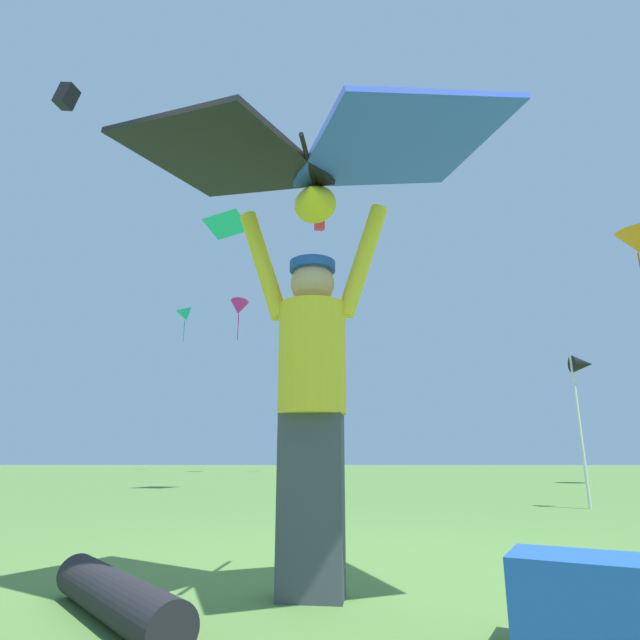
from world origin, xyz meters
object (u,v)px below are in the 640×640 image
distant_kite_magenta_low_left (239,308)px  marker_flag (582,375)px  distant_kite_orange_overhead_distant (636,241)px  distant_kite_teal_mid_left (226,224)px  kite_flyer_person (312,390)px  cooler_box (593,606)px  spare_kite_bag (116,597)px  distant_kite_red_mid_right (319,223)px  held_stunt_kite (310,159)px  distant_kite_black_high_left (67,96)px  distant_kite_teal_far_center (185,315)px

distant_kite_magenta_low_left → marker_flag: (8.25, -19.11, -6.69)m
distant_kite_orange_overhead_distant → distant_kite_teal_mid_left: 11.08m
kite_flyer_person → cooler_box: (0.93, -0.69, -0.79)m
spare_kite_bag → distant_kite_red_mid_right: bearing=89.3°
marker_flag → distant_kite_teal_mid_left: bearing=146.7°
kite_flyer_person → distant_kite_magenta_low_left: 25.17m
distant_kite_magenta_low_left → cooler_box: 26.24m
held_stunt_kite → distant_kite_magenta_low_left: size_ratio=0.99×
spare_kite_bag → distant_kite_teal_mid_left: bearing=100.1°
distant_kite_orange_overhead_distant → distant_kite_red_mid_right: 16.90m
distant_kite_black_high_left → distant_kite_orange_overhead_distant: distant_kite_black_high_left is taller
held_stunt_kite → distant_kite_magenta_low_left: bearing=101.3°
spare_kite_bag → marker_flag: marker_flag is taller
distant_kite_magenta_low_left → distant_kite_teal_mid_left: size_ratio=1.94×
distant_kite_orange_overhead_distant → distant_kite_red_mid_right: bearing=125.4°
kite_flyer_person → held_stunt_kite: size_ratio=0.87×
distant_kite_teal_mid_left → marker_flag: 8.08m
cooler_box → marker_flag: size_ratio=0.24×
cooler_box → spare_kite_bag: 1.72m
distant_kite_orange_overhead_distant → kite_flyer_person: bearing=-128.6°
kite_flyer_person → distant_kite_teal_mid_left: bearing=105.4°
distant_kite_black_high_left → distant_kite_teal_mid_left: size_ratio=0.85×
cooler_box → marker_flag: bearing=90.2°
held_stunt_kite → marker_flag: held_stunt_kite is taller
distant_kite_orange_overhead_distant → spare_kite_bag: distant_kite_orange_overhead_distant is taller
cooler_box → distant_kite_magenta_low_left: bearing=130.0°
held_stunt_kite → distant_kite_teal_mid_left: distant_kite_teal_mid_left is taller
distant_kite_black_high_left → distant_kite_red_mid_right: (8.86, 10.36, 0.02)m
marker_flag → cooler_box: bearing=-116.6°
held_stunt_kite → distant_kite_teal_mid_left: (-2.27, 8.36, 3.69)m
distant_kite_teal_far_center → distant_kite_teal_mid_left: (7.24, -21.87, -4.02)m
distant_kite_magenta_low_left → spare_kite_bag: bearing=-80.5°
distant_kite_red_mid_right → spare_kite_bag: size_ratio=0.84×
distant_kite_magenta_low_left → distant_kite_teal_far_center: size_ratio=0.89×
kite_flyer_person → distant_kite_teal_far_center: size_ratio=0.77×
distant_kite_orange_overhead_distant → cooler_box: size_ratio=4.32×
distant_kite_red_mid_right → cooler_box: (1.38, -23.98, -13.04)m
distant_kite_black_high_left → distant_kite_orange_overhead_distant: bearing=-7.2°
distant_kite_magenta_low_left → distant_kite_black_high_left: bearing=-113.2°
kite_flyer_person → cooler_box: bearing=-36.4°
distant_kite_red_mid_right → spare_kite_bag: (-0.30, -23.65, -13.10)m
distant_kite_orange_overhead_distant → distant_kite_teal_far_center: bearing=132.8°
held_stunt_kite → distant_kite_teal_far_center: distant_kite_teal_far_center is taller
distant_kite_red_mid_right → distant_kite_orange_overhead_distant: bearing=-54.6°
cooler_box → marker_flag: 5.97m
distant_kite_teal_far_center → spare_kite_bag: size_ratio=2.34×
held_stunt_kite → cooler_box: held_stunt_kite is taller
distant_kite_black_high_left → marker_flag: size_ratio=0.49×
marker_flag → distant_kite_orange_overhead_distant: bearing=51.2°
distant_kite_teal_mid_left → cooler_box: bearing=-70.2°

